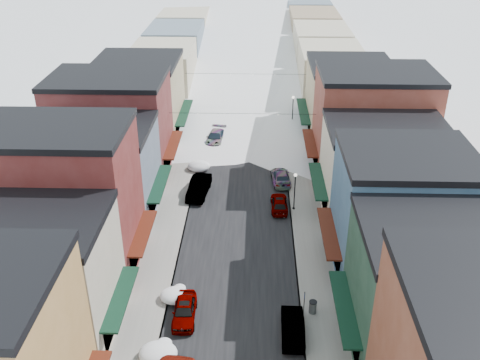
# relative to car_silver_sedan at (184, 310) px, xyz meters

# --- Properties ---
(road) EXTENTS (10.00, 160.00, 0.01)m
(road) POSITION_rel_car_silver_sedan_xyz_m (3.54, 45.84, -0.70)
(road) COLOR black
(road) RESTS_ON ground
(sidewalk_left) EXTENTS (3.20, 160.00, 0.15)m
(sidewalk_left) POSITION_rel_car_silver_sedan_xyz_m (-3.06, 45.84, -0.63)
(sidewalk_left) COLOR gray
(sidewalk_left) RESTS_ON ground
(sidewalk_right) EXTENTS (3.20, 160.00, 0.15)m
(sidewalk_right) POSITION_rel_car_silver_sedan_xyz_m (10.14, 45.84, -0.63)
(sidewalk_right) COLOR gray
(sidewalk_right) RESTS_ON ground
(curb_left) EXTENTS (0.10, 160.00, 0.15)m
(curb_left) POSITION_rel_car_silver_sedan_xyz_m (-1.51, 45.84, -0.63)
(curb_left) COLOR slate
(curb_left) RESTS_ON ground
(curb_right) EXTENTS (0.10, 160.00, 0.15)m
(curb_right) POSITION_rel_car_silver_sedan_xyz_m (8.59, 45.84, -0.63)
(curb_right) COLOR slate
(curb_right) RESTS_ON ground
(bldg_l_cream) EXTENTS (11.30, 8.20, 9.50)m
(bldg_l_cream) POSITION_rel_car_silver_sedan_xyz_m (-9.65, -1.66, 4.05)
(bldg_l_cream) COLOR #BBAD96
(bldg_l_cream) RESTS_ON ground
(bldg_l_brick_near) EXTENTS (12.30, 8.20, 12.50)m
(bldg_l_brick_near) POSITION_rel_car_silver_sedan_xyz_m (-10.15, 6.34, 5.55)
(bldg_l_brick_near) COLOR maroon
(bldg_l_brick_near) RESTS_ON ground
(bldg_l_grayblue) EXTENTS (11.30, 9.20, 9.00)m
(bldg_l_grayblue) POSITION_rel_car_silver_sedan_xyz_m (-9.65, 14.84, 3.80)
(bldg_l_grayblue) COLOR slate
(bldg_l_grayblue) RESTS_ON ground
(bldg_l_brick_far) EXTENTS (13.30, 9.20, 11.00)m
(bldg_l_brick_far) POSITION_rel_car_silver_sedan_xyz_m (-10.65, 23.84, 4.80)
(bldg_l_brick_far) COLOR maroon
(bldg_l_brick_far) RESTS_ON ground
(bldg_l_tan) EXTENTS (11.30, 11.20, 10.00)m
(bldg_l_tan) POSITION_rel_car_silver_sedan_xyz_m (-9.65, 33.84, 4.30)
(bldg_l_tan) COLOR tan
(bldg_l_tan) RESTS_ON ground
(bldg_r_green) EXTENTS (11.30, 9.20, 9.50)m
(bldg_r_green) POSITION_rel_car_silver_sedan_xyz_m (16.73, -2.16, 4.05)
(bldg_r_green) COLOR #1D3D2C
(bldg_r_green) RESTS_ON ground
(bldg_r_blue) EXTENTS (11.30, 9.20, 10.50)m
(bldg_r_blue) POSITION_rel_car_silver_sedan_xyz_m (16.73, 6.84, 4.55)
(bldg_r_blue) COLOR #365A7B
(bldg_r_blue) RESTS_ON ground
(bldg_r_cream) EXTENTS (12.30, 9.20, 9.00)m
(bldg_r_cream) POSITION_rel_car_silver_sedan_xyz_m (17.23, 15.84, 3.80)
(bldg_r_cream) COLOR beige
(bldg_r_cream) RESTS_ON ground
(bldg_r_brick_far) EXTENTS (13.30, 9.20, 11.50)m
(bldg_r_brick_far) POSITION_rel_car_silver_sedan_xyz_m (17.73, 24.84, 5.05)
(bldg_r_brick_far) COLOR maroon
(bldg_r_brick_far) RESTS_ON ground
(bldg_r_tan) EXTENTS (11.30, 11.20, 9.50)m
(bldg_r_tan) POSITION_rel_car_silver_sedan_xyz_m (16.73, 34.84, 4.05)
(bldg_r_tan) COLOR tan
(bldg_r_tan) RESTS_ON ground
(distant_blocks) EXTENTS (34.00, 55.00, 8.00)m
(distant_blocks) POSITION_rel_car_silver_sedan_xyz_m (3.54, 68.84, 3.30)
(distant_blocks) COLOR gray
(distant_blocks) RESTS_ON ground
(overhead_cables) EXTENTS (16.40, 15.04, 0.04)m
(overhead_cables) POSITION_rel_car_silver_sedan_xyz_m (3.54, 33.34, 5.50)
(overhead_cables) COLOR black
(overhead_cables) RESTS_ON ground
(car_silver_sedan) EXTENTS (1.76, 4.17, 1.41)m
(car_silver_sedan) POSITION_rel_car_silver_sedan_xyz_m (0.00, 0.00, 0.00)
(car_silver_sedan) COLOR #A7A9AF
(car_silver_sedan) RESTS_ON ground
(car_dark_hatch) EXTENTS (2.38, 5.34, 1.70)m
(car_dark_hatch) POSITION_rel_car_silver_sedan_xyz_m (-0.76, 18.49, 0.15)
(car_dark_hatch) COLOR black
(car_dark_hatch) RESTS_ON ground
(car_silver_wagon) EXTENTS (2.80, 5.44, 1.51)m
(car_silver_wagon) POSITION_rel_car_silver_sedan_xyz_m (0.04, 31.68, 0.05)
(car_silver_wagon) COLOR gray
(car_silver_wagon) RESTS_ON ground
(car_green_sedan) EXTENTS (1.64, 4.52, 1.48)m
(car_green_sedan) POSITION_rel_car_silver_sedan_xyz_m (7.84, -1.48, 0.04)
(car_green_sedan) COLOR black
(car_green_sedan) RESTS_ON ground
(car_gray_suv) EXTENTS (1.69, 4.09, 1.39)m
(car_gray_suv) POSITION_rel_car_silver_sedan_xyz_m (7.48, 15.74, -0.01)
(car_gray_suv) COLOR gray
(car_gray_suv) RESTS_ON ground
(car_black_sedan) EXTENTS (2.25, 4.80, 1.35)m
(car_black_sedan) POSITION_rel_car_silver_sedan_xyz_m (7.84, 21.41, -0.03)
(car_black_sedan) COLOR black
(car_black_sedan) RESTS_ON ground
(car_lane_silver) EXTENTS (1.88, 3.99, 1.32)m
(car_lane_silver) POSITION_rel_car_silver_sedan_xyz_m (2.06, 43.84, -0.04)
(car_lane_silver) COLOR #9FA1A7
(car_lane_silver) RESTS_ON ground
(car_lane_white) EXTENTS (2.89, 5.48, 1.47)m
(car_lane_white) POSITION_rel_car_silver_sedan_xyz_m (4.14, 56.99, 0.03)
(car_lane_white) COLOR silver
(car_lane_white) RESTS_ON ground
(parking_sign) EXTENTS (0.06, 0.30, 2.21)m
(parking_sign) POSITION_rel_car_silver_sedan_xyz_m (8.74, 0.33, 0.74)
(parking_sign) COLOR black
(parking_sign) RESTS_ON sidewalk_right
(trash_can) EXTENTS (0.60, 0.60, 1.01)m
(trash_can) POSITION_rel_car_silver_sedan_xyz_m (9.44, 0.71, -0.04)
(trash_can) COLOR #5D6062
(trash_can) RESTS_ON sidewalk_right
(streetlamp_near) EXTENTS (0.33, 0.33, 3.93)m
(streetlamp_near) POSITION_rel_car_silver_sedan_xyz_m (8.93, 15.62, 1.92)
(streetlamp_near) COLOR black
(streetlamp_near) RESTS_ON sidewalk_right
(streetlamp_far) EXTENTS (0.38, 0.38, 4.60)m
(streetlamp_far) POSITION_rel_car_silver_sedan_xyz_m (9.86, 36.20, 2.35)
(streetlamp_far) COLOR black
(streetlamp_far) RESTS_ON sidewalk_right
(snow_pile_near) EXTENTS (2.61, 2.80, 1.10)m
(snow_pile_near) POSITION_rel_car_silver_sedan_xyz_m (-1.26, -3.97, -0.18)
(snow_pile_near) COLOR white
(snow_pile_near) RESTS_ON ground
(snow_pile_mid) EXTENTS (2.29, 2.61, 0.97)m
(snow_pile_mid) POSITION_rel_car_silver_sedan_xyz_m (-0.96, 1.97, -0.24)
(snow_pile_mid) COLOR white
(snow_pile_mid) RESTS_ON ground
(snow_pile_far) EXTENTS (2.56, 2.78, 1.08)m
(snow_pile_far) POSITION_rel_car_silver_sedan_xyz_m (-1.30, 24.10, -0.19)
(snow_pile_far) COLOR white
(snow_pile_far) RESTS_ON ground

